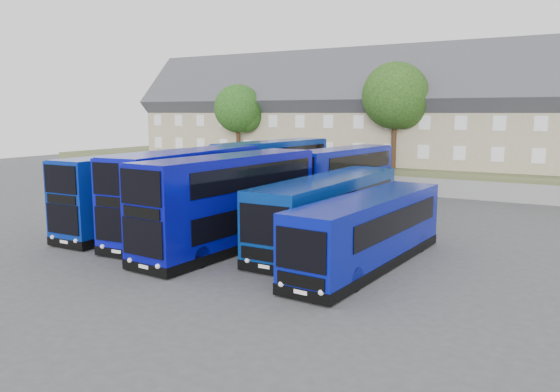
{
  "coord_description": "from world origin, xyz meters",
  "views": [
    {
      "loc": [
        16.97,
        -20.91,
        6.85
      ],
      "look_at": [
        1.98,
        5.44,
        2.2
      ],
      "focal_mm": 35.0,
      "sensor_mm": 36.0,
      "label": 1
    }
  ],
  "objects_px": {
    "tree_west": "(240,110)",
    "tree_mid": "(397,98)",
    "dd_front_mid": "(188,194)",
    "coach_east_a": "(329,212)",
    "dd_front_left": "(140,193)"
  },
  "relations": [
    {
      "from": "tree_west",
      "to": "tree_mid",
      "type": "xyz_separation_m",
      "value": [
        16.0,
        0.5,
        1.02
      ]
    },
    {
      "from": "dd_front_mid",
      "to": "tree_west",
      "type": "xyz_separation_m",
      "value": [
        -11.4,
        22.3,
        4.73
      ]
    },
    {
      "from": "dd_front_mid",
      "to": "tree_west",
      "type": "distance_m",
      "value": 25.49
    },
    {
      "from": "tree_west",
      "to": "tree_mid",
      "type": "relative_size",
      "value": 0.83
    },
    {
      "from": "tree_mid",
      "to": "tree_west",
      "type": "bearing_deg",
      "value": -178.21
    },
    {
      "from": "dd_front_mid",
      "to": "coach_east_a",
      "type": "bearing_deg",
      "value": 8.53
    },
    {
      "from": "dd_front_left",
      "to": "coach_east_a",
      "type": "distance_m",
      "value": 11.44
    },
    {
      "from": "dd_front_left",
      "to": "dd_front_mid",
      "type": "height_order",
      "value": "dd_front_mid"
    },
    {
      "from": "tree_mid",
      "to": "dd_front_mid",
      "type": "bearing_deg",
      "value": -101.41
    },
    {
      "from": "tree_mid",
      "to": "coach_east_a",
      "type": "bearing_deg",
      "value": -81.25
    },
    {
      "from": "coach_east_a",
      "to": "dd_front_mid",
      "type": "bearing_deg",
      "value": -166.7
    },
    {
      "from": "dd_front_mid",
      "to": "tree_west",
      "type": "relative_size",
      "value": 1.58
    },
    {
      "from": "tree_mid",
      "to": "dd_front_left",
      "type": "bearing_deg",
      "value": -109.15
    },
    {
      "from": "dd_front_mid",
      "to": "tree_mid",
      "type": "xyz_separation_m",
      "value": [
        4.6,
        22.8,
        5.74
      ]
    },
    {
      "from": "tree_west",
      "to": "tree_mid",
      "type": "height_order",
      "value": "tree_mid"
    }
  ]
}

